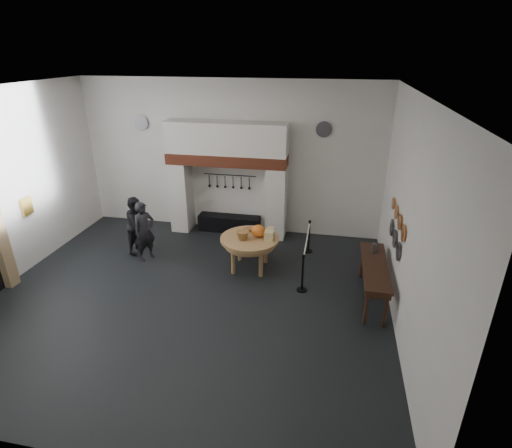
% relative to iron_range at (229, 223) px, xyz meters
% --- Properties ---
extents(floor, '(9.00, 8.00, 0.02)m').
position_rel_iron_range_xyz_m(floor, '(0.00, -3.72, -0.25)').
color(floor, black).
rests_on(floor, ground).
extents(ceiling, '(9.00, 8.00, 0.02)m').
position_rel_iron_range_xyz_m(ceiling, '(0.00, -3.72, 4.25)').
color(ceiling, silver).
rests_on(ceiling, wall_back).
extents(wall_back, '(9.00, 0.02, 4.50)m').
position_rel_iron_range_xyz_m(wall_back, '(0.00, 0.28, 2.00)').
color(wall_back, silver).
rests_on(wall_back, floor).
extents(wall_front, '(9.00, 0.02, 4.50)m').
position_rel_iron_range_xyz_m(wall_front, '(0.00, -7.72, 2.00)').
color(wall_front, silver).
rests_on(wall_front, floor).
extents(wall_right, '(0.02, 8.00, 4.50)m').
position_rel_iron_range_xyz_m(wall_right, '(4.50, -3.72, 2.00)').
color(wall_right, silver).
rests_on(wall_right, floor).
extents(chimney_pier_left, '(0.55, 0.70, 2.15)m').
position_rel_iron_range_xyz_m(chimney_pier_left, '(-1.48, -0.07, 0.82)').
color(chimney_pier_left, silver).
rests_on(chimney_pier_left, floor).
extents(chimney_pier_right, '(0.55, 0.70, 2.15)m').
position_rel_iron_range_xyz_m(chimney_pier_right, '(1.48, -0.07, 0.82)').
color(chimney_pier_right, silver).
rests_on(chimney_pier_right, floor).
extents(hearth_brick_band, '(3.50, 0.72, 0.32)m').
position_rel_iron_range_xyz_m(hearth_brick_band, '(0.00, -0.07, 2.06)').
color(hearth_brick_band, '#9E442B').
rests_on(hearth_brick_band, chimney_pier_left).
extents(chimney_hood, '(3.50, 0.70, 0.90)m').
position_rel_iron_range_xyz_m(chimney_hood, '(0.00, -0.07, 2.67)').
color(chimney_hood, silver).
rests_on(chimney_hood, hearth_brick_band).
extents(iron_range, '(1.90, 0.45, 0.50)m').
position_rel_iron_range_xyz_m(iron_range, '(0.00, 0.00, 0.00)').
color(iron_range, black).
rests_on(iron_range, floor).
extents(utensil_rail, '(1.60, 0.02, 0.02)m').
position_rel_iron_range_xyz_m(utensil_rail, '(0.00, 0.20, 1.50)').
color(utensil_rail, black).
rests_on(utensil_rail, wall_back).
extents(wall_plaque, '(0.05, 0.34, 0.44)m').
position_rel_iron_range_xyz_m(wall_plaque, '(-4.45, -2.92, 1.35)').
color(wall_plaque, gold).
rests_on(wall_plaque, wall_left).
extents(work_table, '(1.81, 1.81, 0.07)m').
position_rel_iron_range_xyz_m(work_table, '(1.10, -2.12, 0.59)').
color(work_table, '#AF7C52').
rests_on(work_table, floor).
extents(pumpkin, '(0.36, 0.36, 0.31)m').
position_rel_iron_range_xyz_m(pumpkin, '(1.30, -2.02, 0.78)').
color(pumpkin, orange).
rests_on(pumpkin, work_table).
extents(cheese_block_big, '(0.22, 0.22, 0.24)m').
position_rel_iron_range_xyz_m(cheese_block_big, '(1.60, -2.17, 0.74)').
color(cheese_block_big, '#E0C586').
rests_on(cheese_block_big, work_table).
extents(cheese_block_small, '(0.18, 0.18, 0.20)m').
position_rel_iron_range_xyz_m(cheese_block_small, '(1.58, -1.87, 0.72)').
color(cheese_block_small, '#D6BD80').
rests_on(cheese_block_small, work_table).
extents(wicker_basket, '(0.39, 0.39, 0.22)m').
position_rel_iron_range_xyz_m(wicker_basket, '(0.95, -2.27, 0.73)').
color(wicker_basket, '#A5723C').
rests_on(wicker_basket, work_table).
extents(bread_loaf, '(0.31, 0.18, 0.13)m').
position_rel_iron_range_xyz_m(bread_loaf, '(1.00, -1.77, 0.69)').
color(bread_loaf, '#A36939').
rests_on(bread_loaf, work_table).
extents(visitor_near, '(0.65, 0.71, 1.62)m').
position_rel_iron_range_xyz_m(visitor_near, '(-1.73, -2.16, 0.56)').
color(visitor_near, black).
rests_on(visitor_near, floor).
extents(visitor_far, '(0.67, 0.83, 1.59)m').
position_rel_iron_range_xyz_m(visitor_far, '(-2.13, -1.76, 0.55)').
color(visitor_far, black).
rests_on(visitor_far, floor).
extents(side_table, '(0.55, 2.20, 0.06)m').
position_rel_iron_range_xyz_m(side_table, '(4.10, -2.98, 0.62)').
color(side_table, '#371F14').
rests_on(side_table, floor).
extents(pewter_jug, '(0.12, 0.12, 0.22)m').
position_rel_iron_range_xyz_m(pewter_jug, '(4.10, -2.38, 0.76)').
color(pewter_jug, '#505055').
rests_on(pewter_jug, side_table).
extents(copper_pan_a, '(0.03, 0.34, 0.34)m').
position_rel_iron_range_xyz_m(copper_pan_a, '(4.46, -3.52, 1.70)').
color(copper_pan_a, '#C6662D').
rests_on(copper_pan_a, wall_right).
extents(copper_pan_b, '(0.03, 0.32, 0.32)m').
position_rel_iron_range_xyz_m(copper_pan_b, '(4.46, -2.97, 1.70)').
color(copper_pan_b, '#C6662D').
rests_on(copper_pan_b, wall_right).
extents(copper_pan_c, '(0.03, 0.30, 0.30)m').
position_rel_iron_range_xyz_m(copper_pan_c, '(4.46, -2.42, 1.70)').
color(copper_pan_c, '#C6662D').
rests_on(copper_pan_c, wall_right).
extents(copper_pan_d, '(0.03, 0.28, 0.28)m').
position_rel_iron_range_xyz_m(copper_pan_d, '(4.46, -1.87, 1.70)').
color(copper_pan_d, '#C6662D').
rests_on(copper_pan_d, wall_right).
extents(pewter_plate_left, '(0.03, 0.40, 0.40)m').
position_rel_iron_range_xyz_m(pewter_plate_left, '(4.46, -3.32, 1.20)').
color(pewter_plate_left, '#4C4C51').
rests_on(pewter_plate_left, wall_right).
extents(pewter_plate_mid, '(0.03, 0.40, 0.40)m').
position_rel_iron_range_xyz_m(pewter_plate_mid, '(4.46, -2.72, 1.20)').
color(pewter_plate_mid, '#4C4C51').
rests_on(pewter_plate_mid, wall_right).
extents(pewter_plate_right, '(0.03, 0.40, 0.40)m').
position_rel_iron_range_xyz_m(pewter_plate_right, '(4.46, -2.12, 1.20)').
color(pewter_plate_right, '#4C4C51').
rests_on(pewter_plate_right, wall_right).
extents(pewter_plate_back_left, '(0.44, 0.03, 0.44)m').
position_rel_iron_range_xyz_m(pewter_plate_back_left, '(-2.70, 0.24, 2.95)').
color(pewter_plate_back_left, '#4C4C51').
rests_on(pewter_plate_back_left, wall_back).
extents(pewter_plate_back_right, '(0.44, 0.03, 0.44)m').
position_rel_iron_range_xyz_m(pewter_plate_back_right, '(2.70, 0.24, 2.95)').
color(pewter_plate_back_right, '#4C4C51').
rests_on(pewter_plate_back_right, wall_back).
extents(barrier_post_near, '(0.05, 0.05, 0.90)m').
position_rel_iron_range_xyz_m(barrier_post_near, '(2.52, -2.92, 0.20)').
color(barrier_post_near, black).
rests_on(barrier_post_near, floor).
extents(barrier_post_far, '(0.05, 0.05, 0.90)m').
position_rel_iron_range_xyz_m(barrier_post_far, '(2.52, -0.92, 0.20)').
color(barrier_post_far, black).
rests_on(barrier_post_far, floor).
extents(barrier_rope, '(0.04, 2.00, 0.04)m').
position_rel_iron_range_xyz_m(barrier_rope, '(2.52, -1.92, 0.60)').
color(barrier_rope, silver).
rests_on(barrier_rope, barrier_post_near).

